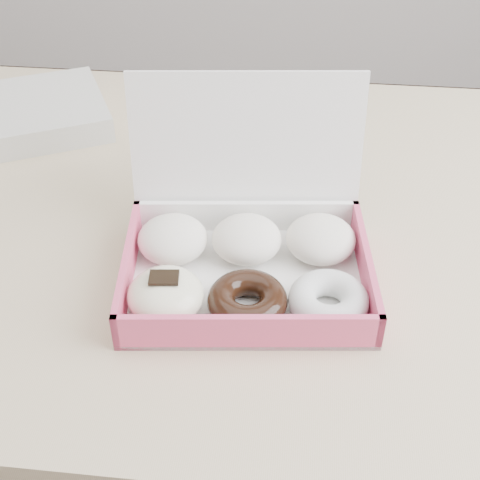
# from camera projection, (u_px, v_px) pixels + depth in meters

# --- Properties ---
(table) EXTENTS (1.20, 0.80, 0.75)m
(table) POSITION_uv_depth(u_px,v_px,m) (138.00, 249.00, 0.94)
(table) COLOR tan
(table) RESTS_ON ground
(donut_box) EXTENTS (0.30, 0.27, 0.20)m
(donut_box) POSITION_uv_depth(u_px,v_px,m) (244.00, 254.00, 0.76)
(donut_box) COLOR white
(donut_box) RESTS_ON table
(newspapers) EXTENTS (0.31, 0.29, 0.04)m
(newspapers) POSITION_uv_depth(u_px,v_px,m) (23.00, 115.00, 1.05)
(newspapers) COLOR white
(newspapers) RESTS_ON table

